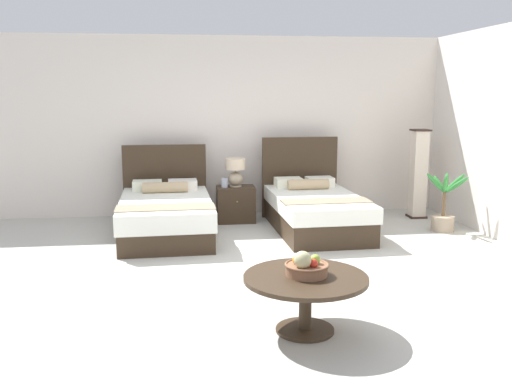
{
  "coord_description": "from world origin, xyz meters",
  "views": [
    {
      "loc": [
        -0.75,
        -5.94,
        1.91
      ],
      "look_at": [
        0.05,
        0.45,
        0.76
      ],
      "focal_mm": 39.62,
      "sensor_mm": 36.0,
      "label": 1
    }
  ],
  "objects": [
    {
      "name": "ground_plane",
      "position": [
        0.0,
        0.0,
        -0.01
      ],
      "size": [
        10.23,
        9.38,
        0.02
      ],
      "primitive_type": "cube",
      "color": "beige"
    },
    {
      "name": "potted_palm",
      "position": [
        2.78,
        1.31,
        0.27
      ],
      "size": [
        0.6,
        0.52,
        0.85
      ],
      "color": "tan",
      "rests_on": "ground"
    },
    {
      "name": "bed_near_corner",
      "position": [
        1.02,
        1.59,
        0.3
      ],
      "size": [
        1.22,
        2.07,
        1.23
      ],
      "color": "#38291B",
      "rests_on": "ground"
    },
    {
      "name": "table_lamp",
      "position": [
        -0.02,
        2.28,
        0.77
      ],
      "size": [
        0.29,
        0.29,
        0.42
      ],
      "color": "tan",
      "rests_on": "nightstand"
    },
    {
      "name": "bed_near_window",
      "position": [
        -1.03,
        1.58,
        0.29
      ],
      "size": [
        1.29,
        2.11,
        1.13
      ],
      "color": "#38291B",
      "rests_on": "ground"
    },
    {
      "name": "vase",
      "position": [
        -0.19,
        2.22,
        0.59
      ],
      "size": [
        0.09,
        0.09,
        0.14
      ],
      "color": "#B2BACD",
      "rests_on": "nightstand"
    },
    {
      "name": "floor_lamp_corner",
      "position": [
        2.77,
        2.19,
        0.68
      ],
      "size": [
        0.25,
        0.25,
        1.35
      ],
      "color": "#2F1F18",
      "rests_on": "ground"
    },
    {
      "name": "coffee_table",
      "position": [
        0.18,
        -1.73,
        0.37
      ],
      "size": [
        1.0,
        1.0,
        0.47
      ],
      "color": "#38291B",
      "rests_on": "ground"
    },
    {
      "name": "wall_back",
      "position": [
        0.0,
        2.89,
        1.38
      ],
      "size": [
        10.23,
        0.12,
        2.75
      ],
      "primitive_type": "cube",
      "color": "silver",
      "rests_on": "ground"
    },
    {
      "name": "nightstand",
      "position": [
        -0.02,
        2.26,
        0.26
      ],
      "size": [
        0.56,
        0.45,
        0.53
      ],
      "color": "#38291B",
      "rests_on": "ground"
    },
    {
      "name": "fruit_bowl",
      "position": [
        0.18,
        -1.72,
        0.54
      ],
      "size": [
        0.35,
        0.35,
        0.22
      ],
      "color": "#895D42",
      "rests_on": "coffee_table"
    }
  ]
}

